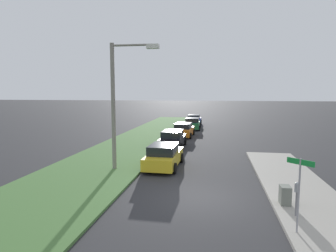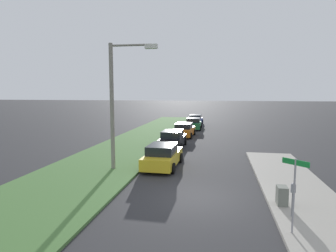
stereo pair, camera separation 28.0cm
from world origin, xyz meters
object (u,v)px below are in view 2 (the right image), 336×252
utility_box (282,197)px  parked_car_green (194,124)px  street_sign (294,186)px  streetlight (118,97)px  parked_car_yellow (163,156)px  parked_car_black (173,139)px  parking_meter (293,192)px  parked_car_blue (195,120)px  parked_car_orange (184,130)px

utility_box → parked_car_green: bearing=13.4°
street_sign → streetlight: size_ratio=0.35×
parked_car_yellow → streetlight: (-1.17, 2.45, 3.67)m
parked_car_black → parking_meter: bearing=-152.5°
parked_car_yellow → utility_box: parked_car_yellow is taller
parked_car_yellow → streetlight: streetlight is taller
parked_car_blue → parking_meter: size_ratio=3.06×
streetlight → parked_car_green: bearing=-7.6°
parked_car_black → parked_car_green: same height
utility_box → street_sign: size_ratio=0.35×
parked_car_green → parking_meter: size_ratio=3.06×
parked_car_yellow → parked_car_green: same height
parked_car_orange → streetlight: size_ratio=0.58×
parked_car_green → streetlight: streetlight is taller
parked_car_black → parked_car_orange: size_ratio=0.99×
parked_car_yellow → parked_car_black: bearing=5.4°
utility_box → streetlight: (4.22, 8.47, 3.94)m
utility_box → parked_car_black: bearing=28.5°
utility_box → parked_car_blue: bearing=11.5°
parked_car_orange → parked_car_green: bearing=-1.6°
parked_car_blue → parking_meter: bearing=-167.8°
parked_car_yellow → parked_car_orange: bearing=2.5°
parked_car_yellow → parked_car_black: same height
parked_car_black → utility_box: size_ratio=4.80×
parked_car_yellow → street_sign: 9.82m
utility_box → streetlight: streetlight is taller
parked_car_blue → parking_meter: parked_car_blue is taller
parked_car_yellow → streetlight: size_ratio=0.58×
parked_car_green → parking_meter: parked_car_green is taller
parked_car_orange → street_sign: street_sign is taller
parked_car_orange → parking_meter: size_ratio=3.09×
parked_car_black → street_sign: bearing=-155.7°
parked_car_orange → parking_meter: bearing=-159.3°
parked_car_yellow → parked_car_black: (6.47, 0.43, 0.00)m
parked_car_blue → streetlight: size_ratio=0.58×
parked_car_orange → street_sign: bearing=-161.2°
parked_car_black → streetlight: 8.72m
parked_car_black → utility_box: (-11.86, -6.45, -0.27)m
parked_car_yellow → parked_car_blue: bearing=1.6°
parking_meter → utility_box: bearing=7.2°
parked_car_blue → parked_car_green: bearing=-177.0°
parked_car_green → parking_meter: (-25.42, -5.93, 0.33)m
parked_car_orange → street_sign: 21.35m
parked_car_black → streetlight: (-7.65, 2.02, 3.67)m
parked_car_black → parked_car_orange: 6.15m
parked_car_green → parked_car_blue: (5.21, 0.20, 0.00)m
parked_car_green → parking_meter: 26.10m
parked_car_yellow → parked_car_blue: (24.13, -0.03, 0.00)m
parked_car_green → parked_car_yellow: bearing=178.2°
parked_car_orange → utility_box: size_ratio=4.85×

